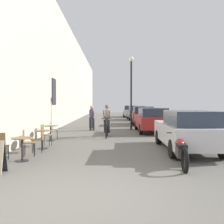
# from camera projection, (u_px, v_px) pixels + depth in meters

# --- Properties ---
(ground_plane) EXTENTS (88.00, 88.00, 0.00)m
(ground_plane) POSITION_uv_depth(u_px,v_px,m) (86.00, 197.00, 4.68)
(ground_plane) COLOR #5B5954
(building_facade_left) EXTENTS (0.54, 68.00, 8.76)m
(building_facade_left) POSITION_uv_depth(u_px,v_px,m) (57.00, 69.00, 18.49)
(building_facade_left) COLOR #B7AD99
(building_facade_left) RESTS_ON ground_plane
(cafe_table_near) EXTENTS (0.64, 0.64, 0.72)m
(cafe_table_near) POSITION_uv_depth(u_px,v_px,m) (22.00, 144.00, 7.59)
(cafe_table_near) COLOR black
(cafe_table_near) RESTS_ON ground_plane
(cafe_chair_near_toward_street) EXTENTS (0.45, 0.45, 0.89)m
(cafe_chair_near_toward_street) POSITION_uv_depth(u_px,v_px,m) (27.00, 141.00, 8.27)
(cafe_chair_near_toward_street) COLOR black
(cafe_chair_near_toward_street) RESTS_ON ground_plane
(cafe_chair_near_toward_wall) EXTENTS (0.42, 0.42, 0.89)m
(cafe_chair_near_toward_wall) POSITION_uv_depth(u_px,v_px,m) (1.00, 145.00, 7.51)
(cafe_chair_near_toward_wall) COLOR black
(cafe_chair_near_toward_wall) RESTS_ON ground_plane
(cafe_table_mid) EXTENTS (0.64, 0.64, 0.72)m
(cafe_table_mid) POSITION_uv_depth(u_px,v_px,m) (42.00, 135.00, 9.67)
(cafe_table_mid) COLOR black
(cafe_table_mid) RESTS_ON ground_plane
(cafe_chair_mid_toward_street) EXTENTS (0.44, 0.44, 0.89)m
(cafe_chair_mid_toward_street) POSITION_uv_depth(u_px,v_px,m) (40.00, 138.00, 9.00)
(cafe_chair_mid_toward_street) COLOR black
(cafe_chair_mid_toward_street) RESTS_ON ground_plane
(cafe_chair_mid_toward_wall) EXTENTS (0.41, 0.41, 0.89)m
(cafe_chair_mid_toward_wall) POSITION_uv_depth(u_px,v_px,m) (45.00, 133.00, 10.32)
(cafe_chair_mid_toward_wall) COLOR black
(cafe_chair_mid_toward_wall) RESTS_ON ground_plane
(cafe_table_far) EXTENTS (0.64, 0.64, 0.72)m
(cafe_table_far) POSITION_uv_depth(u_px,v_px,m) (51.00, 130.00, 11.75)
(cafe_table_far) COLOR black
(cafe_table_far) RESTS_ON ground_plane
(cafe_chair_far_toward_street) EXTENTS (0.46, 0.46, 0.89)m
(cafe_chair_far_toward_street) POSITION_uv_depth(u_px,v_px,m) (52.00, 128.00, 12.42)
(cafe_chair_far_toward_street) COLOR black
(cafe_chair_far_toward_street) RESTS_ON ground_plane
(cyclist_on_bicycle) EXTENTS (0.52, 1.76, 1.74)m
(cyclist_on_bicycle) POSITION_uv_depth(u_px,v_px,m) (107.00, 122.00, 13.17)
(cyclist_on_bicycle) COLOR black
(cyclist_on_bicycle) RESTS_ON ground_plane
(pedestrian_near) EXTENTS (0.36, 0.27, 1.63)m
(pedestrian_near) POSITION_uv_depth(u_px,v_px,m) (92.00, 116.00, 16.27)
(pedestrian_near) COLOR #26262D
(pedestrian_near) RESTS_ON ground_plane
(pedestrian_mid) EXTENTS (0.37, 0.28, 1.64)m
(pedestrian_mid) POSITION_uv_depth(u_px,v_px,m) (91.00, 115.00, 18.00)
(pedestrian_mid) COLOR #26262D
(pedestrian_mid) RESTS_ON ground_plane
(street_lamp) EXTENTS (0.32, 0.32, 4.90)m
(street_lamp) POSITION_uv_depth(u_px,v_px,m) (131.00, 84.00, 16.55)
(street_lamp) COLOR black
(street_lamp) RESTS_ON ground_plane
(parked_car_nearest) EXTENTS (1.92, 4.31, 1.51)m
(parked_car_nearest) POSITION_uv_depth(u_px,v_px,m) (187.00, 130.00, 9.18)
(parked_car_nearest) COLOR #B7B7BC
(parked_car_nearest) RESTS_ON ground_plane
(parked_car_second) EXTENTS (1.82, 4.24, 1.50)m
(parked_car_second) POSITION_uv_depth(u_px,v_px,m) (152.00, 120.00, 15.31)
(parked_car_second) COLOR maroon
(parked_car_second) RESTS_ON ground_plane
(parked_car_third) EXTENTS (1.95, 4.35, 1.52)m
(parked_car_third) POSITION_uv_depth(u_px,v_px,m) (142.00, 115.00, 20.76)
(parked_car_third) COLOR maroon
(parked_car_third) RESTS_ON ground_plane
(parked_car_fourth) EXTENTS (1.80, 4.26, 1.52)m
(parked_car_fourth) POSITION_uv_depth(u_px,v_px,m) (136.00, 113.00, 26.72)
(parked_car_fourth) COLOR #595960
(parked_car_fourth) RESTS_ON ground_plane
(parked_car_fifth) EXTENTS (1.88, 4.28, 1.51)m
(parked_car_fifth) POSITION_uv_depth(u_px,v_px,m) (130.00, 111.00, 32.49)
(parked_car_fifth) COLOR #B7B7BC
(parked_car_fifth) RESTS_ON ground_plane
(parked_motorcycle) EXTENTS (0.62, 2.14, 0.92)m
(parked_motorcycle) POSITION_uv_depth(u_px,v_px,m) (180.00, 151.00, 7.08)
(parked_motorcycle) COLOR black
(parked_motorcycle) RESTS_ON ground_plane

